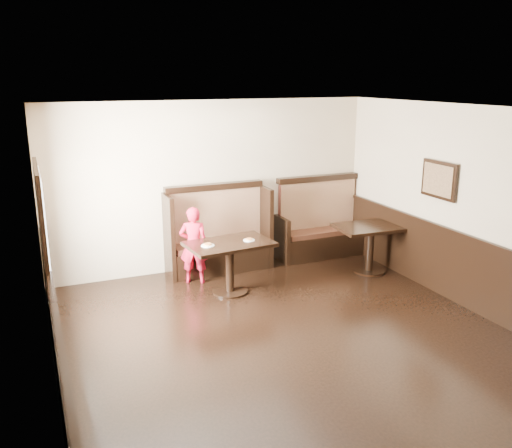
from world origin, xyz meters
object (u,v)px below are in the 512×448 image
booth_neighbor (320,230)px  child (194,245)px  table_neighbor (371,237)px  booth_main (218,239)px  table_main (230,254)px

booth_neighbor → child: bearing=-170.4°
booth_neighbor → table_neighbor: 1.14m
table_neighbor → child: size_ratio=0.97×
booth_neighbor → booth_main: bearing=179.9°
booth_neighbor → table_main: booth_neighbor is taller
booth_main → booth_neighbor: (1.95, -0.00, -0.05)m
booth_neighbor → child: 2.53m
booth_main → table_neighbor: (2.29, -1.09, 0.07)m
booth_neighbor → table_neighbor: size_ratio=1.38×
booth_main → table_main: bearing=-99.4°
booth_neighbor → table_main: bearing=-154.0°
table_main → table_neighbor: size_ratio=1.10×
booth_main → child: size_ratio=1.42×
booth_main → table_main: size_ratio=1.33×
table_main → table_neighbor: table_neighbor is taller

